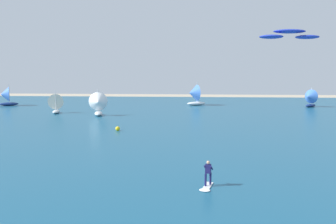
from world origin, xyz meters
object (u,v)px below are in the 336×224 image
Objects in this scene: sailboat_trailing at (194,95)px; sailboat_near_shore at (6,96)px; marker_buoy at (118,129)px; sailboat_far_left at (98,104)px; sailboat_outermost at (310,98)px; sailboat_heeled_over at (56,103)px; kitesurfer at (207,178)px; kite at (289,35)px.

sailboat_near_shore is at bearing -174.31° from sailboat_trailing.
sailboat_near_shore is 43.69m from marker_buoy.
sailboat_near_shore is at bearing 148.12° from sailboat_far_left.
sailboat_outermost is 44.03m from sailboat_far_left.
kitesurfer is at bearing -56.27° from sailboat_heeled_over.
kite is 1.09× the size of sailboat_near_shore.
sailboat_far_left is 25.36m from sailboat_trailing.
sailboat_near_shore is at bearing 129.74° from kitesurfer.
sailboat_heeled_over is 29.53m from sailboat_trailing.
kitesurfer is 0.39× the size of sailboat_trailing.
marker_buoy is (6.58, -14.52, -1.76)m from sailboat_far_left.
sailboat_far_left is at bearing -129.15° from sailboat_trailing.
sailboat_far_left is at bearing -31.88° from sailboat_near_shore.
kite reaches higher than sailboat_far_left.
kite is 65.69m from sailboat_near_shore.
sailboat_heeled_over reaches higher than kitesurfer.
kite is at bearing -110.07° from sailboat_outermost.
sailboat_near_shore reaches higher than sailboat_far_left.
sailboat_near_shore is (-65.36, -2.13, 0.24)m from sailboat_outermost.
marker_buoy is at bearing 117.02° from kitesurfer.
marker_buoy is at bearing -49.69° from sailboat_heeled_over.
sailboat_trailing is at bearing 91.07° from kitesurfer.
sailboat_far_left reaches higher than marker_buoy.
sailboat_outermost is at bearing 43.67° from marker_buoy.
sailboat_outermost is (16.57, 45.34, -8.44)m from kite.
sailboat_far_left reaches higher than sailboat_outermost.
kite is 1.14× the size of sailboat_far_left.
sailboat_far_left is 0.96× the size of sailboat_near_shore.
sailboat_far_left is at bearing -21.54° from sailboat_heeled_over.
sailboat_far_left reaches higher than kitesurfer.
sailboat_far_left is 7.81× the size of marker_buoy.
sailboat_heeled_over is (-25.66, 38.44, 1.18)m from kitesurfer.
sailboat_heeled_over is at bearing 158.46° from sailboat_far_left.
sailboat_heeled_over is at bearing -146.58° from sailboat_trailing.
sailboat_near_shore is 0.91× the size of sailboat_trailing.
sailboat_trailing is (-24.31, 1.96, 0.45)m from sailboat_outermost.
sailboat_near_shore reaches higher than sailboat_heeled_over.
sailboat_heeled_over is at bearing 130.31° from marker_buoy.
marker_buoy is (31.62, -30.09, -1.86)m from sailboat_near_shore.
sailboat_far_left reaches higher than sailboat_heeled_over.
sailboat_far_left is (-23.75, 27.64, -8.29)m from kite.
sailboat_outermost is at bearing 23.70° from sailboat_far_left.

